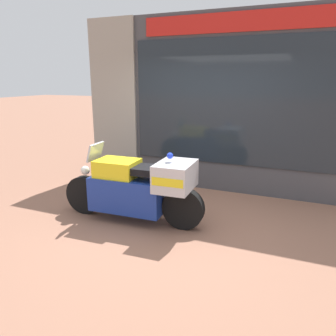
# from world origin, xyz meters

# --- Properties ---
(ground_plane) EXTENTS (60.00, 60.00, 0.00)m
(ground_plane) POSITION_xyz_m (0.00, 0.00, 0.00)
(ground_plane) COLOR #8E604C
(shop_building) EXTENTS (5.07, 0.55, 3.22)m
(shop_building) POSITION_xyz_m (-0.41, 2.00, 1.62)
(shop_building) COLOR #424247
(shop_building) RESTS_ON ground
(window_display) EXTENTS (3.60, 0.30, 1.85)m
(window_display) POSITION_xyz_m (0.44, 2.03, 0.45)
(window_display) COLOR slate
(window_display) RESTS_ON ground
(paramedic_motorcycle) EXTENTS (2.25, 0.69, 1.15)m
(paramedic_motorcycle) POSITION_xyz_m (-0.52, -0.04, 0.55)
(paramedic_motorcycle) COLOR black
(paramedic_motorcycle) RESTS_ON ground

